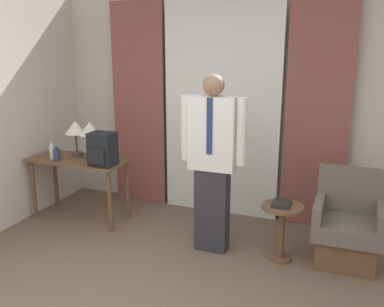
# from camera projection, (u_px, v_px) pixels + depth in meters

# --- Properties ---
(wall_back) EXTENTS (10.00, 0.06, 2.70)m
(wall_back) POSITION_uv_depth(u_px,v_px,m) (225.00, 104.00, 5.23)
(wall_back) COLOR beige
(wall_back) RESTS_ON ground_plane
(curtain_sheer_center) EXTENTS (1.43, 0.06, 2.58)m
(curtain_sheer_center) POSITION_uv_depth(u_px,v_px,m) (221.00, 111.00, 5.13)
(curtain_sheer_center) COLOR white
(curtain_sheer_center) RESTS_ON ground_plane
(curtain_drape_left) EXTENTS (0.71, 0.06, 2.58)m
(curtain_drape_left) POSITION_uv_depth(u_px,v_px,m) (139.00, 106.00, 5.52)
(curtain_drape_left) COLOR brown
(curtain_drape_left) RESTS_ON ground_plane
(curtain_drape_right) EXTENTS (0.71, 0.06, 2.58)m
(curtain_drape_right) POSITION_uv_depth(u_px,v_px,m) (317.00, 116.00, 4.74)
(curtain_drape_right) COLOR brown
(curtain_drape_right) RESTS_ON ground_plane
(desk) EXTENTS (1.18, 0.53, 0.75)m
(desk) POSITION_uv_depth(u_px,v_px,m) (79.00, 168.00, 5.09)
(desk) COLOR brown
(desk) RESTS_ON ground_plane
(table_lamp_left) EXTENTS (0.25, 0.25, 0.43)m
(table_lamp_left) POSITION_uv_depth(u_px,v_px,m) (75.00, 129.00, 5.12)
(table_lamp_left) COLOR #4C4238
(table_lamp_left) RESTS_ON desk
(table_lamp_right) EXTENTS (0.25, 0.25, 0.43)m
(table_lamp_right) POSITION_uv_depth(u_px,v_px,m) (90.00, 130.00, 5.05)
(table_lamp_right) COLOR #4C4238
(table_lamp_right) RESTS_ON desk
(bottle_near_edge) EXTENTS (0.06, 0.06, 0.21)m
(bottle_near_edge) POSITION_uv_depth(u_px,v_px,m) (52.00, 152.00, 5.03)
(bottle_near_edge) COLOR silver
(bottle_near_edge) RESTS_ON desk
(bottle_by_lamp) EXTENTS (0.08, 0.08, 0.17)m
(bottle_by_lamp) POSITION_uv_depth(u_px,v_px,m) (57.00, 154.00, 4.98)
(bottle_by_lamp) COLOR #2D3851
(bottle_by_lamp) RESTS_ON desk
(backpack) EXTENTS (0.28, 0.25, 0.37)m
(backpack) POSITION_uv_depth(u_px,v_px,m) (102.00, 149.00, 4.75)
(backpack) COLOR black
(backpack) RESTS_ON desk
(person) EXTENTS (0.66, 0.22, 1.80)m
(person) POSITION_uv_depth(u_px,v_px,m) (213.00, 158.00, 4.22)
(person) COLOR #2D2D33
(person) RESTS_ON ground_plane
(armchair) EXTENTS (0.63, 0.58, 0.91)m
(armchair) POSITION_uv_depth(u_px,v_px,m) (348.00, 229.00, 4.13)
(armchair) COLOR brown
(armchair) RESTS_ON ground_plane
(side_table) EXTENTS (0.41, 0.41, 0.57)m
(side_table) POSITION_uv_depth(u_px,v_px,m) (282.00, 223.00, 4.16)
(side_table) COLOR brown
(side_table) RESTS_ON ground_plane
(book) EXTENTS (0.17, 0.23, 0.03)m
(book) POSITION_uv_depth(u_px,v_px,m) (282.00, 204.00, 4.13)
(book) COLOR black
(book) RESTS_ON side_table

